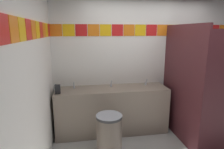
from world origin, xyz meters
TOP-DOWN VIEW (x-y plane):
  - wall_back at (0.00, 1.45)m, footprint 3.63×0.09m
  - wall_side at (-1.85, -0.00)m, footprint 0.09×2.82m
  - vanity_counter at (-0.72, 1.13)m, footprint 2.09×0.56m
  - faucet_left at (-1.42, 1.22)m, footprint 0.04×0.10m
  - faucet_center at (-0.72, 1.22)m, footprint 0.04×0.10m
  - faucet_right at (-0.02, 1.22)m, footprint 0.04×0.10m
  - soap_dispenser at (-1.68, 0.97)m, footprint 0.09×0.09m
  - stall_divider at (0.62, 0.50)m, footprint 0.92×1.33m
  - toilet at (1.02, 1.02)m, footprint 0.39×0.49m
  - trash_bin at (-0.89, 0.39)m, footprint 0.40×0.40m

SIDE VIEW (x-z plane):
  - toilet at x=1.02m, z-range -0.07..0.67m
  - trash_bin at x=-0.89m, z-range 0.00..0.67m
  - vanity_counter at x=-0.72m, z-range 0.01..0.88m
  - faucet_left at x=-1.42m, z-range 0.85..0.99m
  - faucet_center at x=-0.72m, z-range 0.85..0.99m
  - faucet_right at x=-0.02m, z-range 0.85..0.99m
  - soap_dispenser at x=-1.68m, z-range 0.87..1.03m
  - stall_divider at x=0.62m, z-range 0.00..2.03m
  - wall_side at x=-1.85m, z-range 0.00..2.60m
  - wall_back at x=0.00m, z-range 0.00..2.60m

